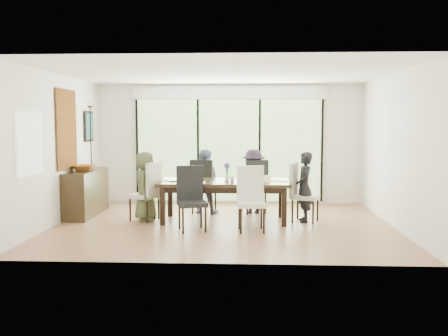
{
  "coord_description": "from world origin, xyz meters",
  "views": [
    {
      "loc": [
        0.45,
        -8.84,
        1.83
      ],
      "look_at": [
        0.0,
        0.25,
        1.0
      ],
      "focal_mm": 40.0,
      "sensor_mm": 36.0,
      "label": 1
    }
  ],
  "objects_px": {
    "chair_far_left": "(204,186)",
    "vase": "(227,177)",
    "chair_far_right": "(253,186)",
    "person_far_left": "(204,181)",
    "person_far_right": "(253,181)",
    "laptop": "(178,181)",
    "person_right_end": "(304,187)",
    "table_top": "(224,182)",
    "sideboard": "(87,193)",
    "chair_near_left": "(192,199)",
    "person_left_end": "(145,186)",
    "chair_near_right": "(251,199)",
    "chair_right_end": "(305,192)",
    "cup_c": "(267,178)",
    "chair_left_end": "(144,191)",
    "bowl": "(84,168)",
    "cup_b": "(232,179)",
    "cup_a": "(188,177)"
  },
  "relations": [
    {
      "from": "table_top",
      "to": "laptop",
      "type": "height_order",
      "value": "laptop"
    },
    {
      "from": "chair_far_right",
      "to": "person_far_left",
      "type": "distance_m",
      "value": 1.0
    },
    {
      "from": "person_right_end",
      "to": "person_far_left",
      "type": "xyz_separation_m",
      "value": [
        -1.93,
        0.83,
        0.0
      ]
    },
    {
      "from": "person_left_end",
      "to": "chair_near_right",
      "type": "bearing_deg",
      "value": -112.75
    },
    {
      "from": "chair_left_end",
      "to": "cup_c",
      "type": "distance_m",
      "value": 2.32
    },
    {
      "from": "person_right_end",
      "to": "chair_near_left",
      "type": "bearing_deg",
      "value": -69.89
    },
    {
      "from": "chair_right_end",
      "to": "person_far_left",
      "type": "xyz_separation_m",
      "value": [
        -1.95,
        0.83,
        0.1
      ]
    },
    {
      "from": "laptop",
      "to": "chair_right_end",
      "type": "bearing_deg",
      "value": -36.27
    },
    {
      "from": "chair_right_end",
      "to": "bowl",
      "type": "bearing_deg",
      "value": 104.96
    },
    {
      "from": "vase",
      "to": "cup_c",
      "type": "xyz_separation_m",
      "value": [
        0.75,
        0.05,
        -0.01
      ]
    },
    {
      "from": "person_far_left",
      "to": "laptop",
      "type": "relative_size",
      "value": 3.91
    },
    {
      "from": "person_left_end",
      "to": "bowl",
      "type": "relative_size",
      "value": 2.75
    },
    {
      "from": "table_top",
      "to": "vase",
      "type": "xyz_separation_m",
      "value": [
        0.05,
        0.05,
        0.09
      ]
    },
    {
      "from": "chair_far_right",
      "to": "sideboard",
      "type": "relative_size",
      "value": 0.7
    },
    {
      "from": "chair_far_left",
      "to": "chair_near_left",
      "type": "xyz_separation_m",
      "value": [
        -0.05,
        -1.72,
        0.0
      ]
    },
    {
      "from": "person_right_end",
      "to": "cup_c",
      "type": "relative_size",
      "value": 10.4
    },
    {
      "from": "chair_far_left",
      "to": "vase",
      "type": "height_order",
      "value": "chair_far_left"
    },
    {
      "from": "chair_right_end",
      "to": "person_left_end",
      "type": "xyz_separation_m",
      "value": [
        -2.98,
        -0.0,
        0.1
      ]
    },
    {
      "from": "cup_a",
      "to": "chair_left_end",
      "type": "bearing_deg",
      "value": -169.38
    },
    {
      "from": "sideboard",
      "to": "bowl",
      "type": "height_order",
      "value": "bowl"
    },
    {
      "from": "table_top",
      "to": "chair_right_end",
      "type": "relative_size",
      "value": 2.18
    },
    {
      "from": "person_left_end",
      "to": "chair_left_end",
      "type": "bearing_deg",
      "value": 90.97
    },
    {
      "from": "chair_far_left",
      "to": "laptop",
      "type": "xyz_separation_m",
      "value": [
        -0.4,
        -0.95,
        0.21
      ]
    },
    {
      "from": "chair_right_end",
      "to": "chair_near_right",
      "type": "height_order",
      "value": "same"
    },
    {
      "from": "cup_b",
      "to": "person_far_left",
      "type": "bearing_deg",
      "value": 122.83
    },
    {
      "from": "chair_right_end",
      "to": "cup_c",
      "type": "bearing_deg",
      "value": 101.97
    },
    {
      "from": "chair_near_right",
      "to": "cup_c",
      "type": "bearing_deg",
      "value": 67.98
    },
    {
      "from": "table_top",
      "to": "chair_far_right",
      "type": "distance_m",
      "value": 1.03
    },
    {
      "from": "person_right_end",
      "to": "sideboard",
      "type": "xyz_separation_m",
      "value": [
        -4.24,
        0.48,
        -0.2
      ]
    },
    {
      "from": "chair_near_right",
      "to": "laptop",
      "type": "bearing_deg",
      "value": 145.46
    },
    {
      "from": "chair_left_end",
      "to": "laptop",
      "type": "height_order",
      "value": "chair_left_end"
    },
    {
      "from": "chair_right_end",
      "to": "chair_near_left",
      "type": "height_order",
      "value": "same"
    },
    {
      "from": "chair_left_end",
      "to": "vase",
      "type": "distance_m",
      "value": 1.57
    },
    {
      "from": "vase",
      "to": "bowl",
      "type": "distance_m",
      "value": 2.83
    },
    {
      "from": "chair_far_right",
      "to": "laptop",
      "type": "distance_m",
      "value": 1.71
    },
    {
      "from": "sideboard",
      "to": "bowl",
      "type": "bearing_deg",
      "value": -90.0
    },
    {
      "from": "chair_near_left",
      "to": "chair_near_right",
      "type": "relative_size",
      "value": 1.0
    },
    {
      "from": "person_far_left",
      "to": "chair_right_end",
      "type": "bearing_deg",
      "value": 167.94
    },
    {
      "from": "person_right_end",
      "to": "chair_far_right",
      "type": "bearing_deg",
      "value": -136.04
    },
    {
      "from": "table_top",
      "to": "sideboard",
      "type": "xyz_separation_m",
      "value": [
        -2.76,
        0.48,
        -0.28
      ]
    },
    {
      "from": "person_far_right",
      "to": "vase",
      "type": "relative_size",
      "value": 10.75
    },
    {
      "from": "table_top",
      "to": "cup_a",
      "type": "relative_size",
      "value": 19.35
    },
    {
      "from": "chair_near_right",
      "to": "cup_a",
      "type": "xyz_separation_m",
      "value": [
        -1.2,
        1.02,
        0.25
      ]
    },
    {
      "from": "cup_c",
      "to": "bowl",
      "type": "height_order",
      "value": "bowl"
    },
    {
      "from": "chair_far_right",
      "to": "cup_b",
      "type": "relative_size",
      "value": 11.0
    },
    {
      "from": "chair_far_right",
      "to": "chair_near_right",
      "type": "distance_m",
      "value": 1.72
    },
    {
      "from": "chair_far_right",
      "to": "chair_near_left",
      "type": "relative_size",
      "value": 1.0
    },
    {
      "from": "cup_a",
      "to": "chair_right_end",
      "type": "bearing_deg",
      "value": -3.9
    },
    {
      "from": "table_top",
      "to": "cup_c",
      "type": "bearing_deg",
      "value": 7.13
    },
    {
      "from": "person_far_right",
      "to": "laptop",
      "type": "bearing_deg",
      "value": 19.66
    }
  ]
}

